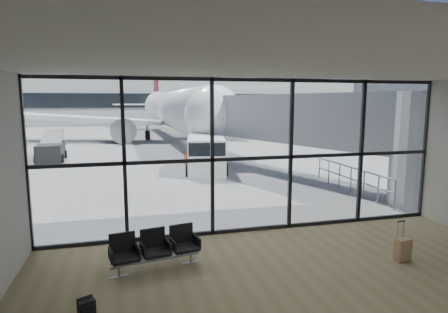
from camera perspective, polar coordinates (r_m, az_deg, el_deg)
name	(u,v)px	position (r m, az deg, el deg)	size (l,w,h in m)	color
ground	(155,131)	(50.47, -10.47, 3.89)	(220.00, 220.00, 0.00)	slate
lounge_shell	(346,174)	(6.54, 18.05, -2.49)	(12.02, 8.01, 4.51)	#6A6343
glass_curtain_wall	(252,157)	(10.90, 4.35, -0.03)	(12.10, 0.12, 4.50)	white
jet_bridge	(300,123)	(19.23, 11.46, 5.01)	(8.00, 16.50, 4.33)	#A4A6A9
apron_railing	(351,176)	(16.73, 18.76, -2.80)	(0.06, 5.46, 1.11)	gray
far_terminal	(143,99)	(72.23, -12.29, 8.49)	(80.00, 12.20, 11.00)	#A5A4A0
tree_3	(2,97)	(85.50, -30.72, 7.76)	(4.95, 4.95, 7.12)	#382619
tree_4	(36,94)	(84.06, -26.79, 8.47)	(5.61, 5.61, 8.07)	#382619
tree_5	(68,91)	(83.03, -22.72, 9.15)	(6.27, 6.27, 9.03)	#382619
seating_row	(154,247)	(9.04, -10.55, -13.40)	(2.05, 0.92, 0.91)	gray
backpack	(87,310)	(7.50, -20.18, -21.13)	(0.33, 0.33, 0.42)	black
suitcase	(403,250)	(10.24, 25.61, -12.70)	(0.39, 0.30, 0.98)	#977854
airliner	(173,110)	(39.78, -7.71, 7.04)	(32.53, 37.66, 9.70)	white
service_van	(206,154)	(20.52, -2.78, 0.40)	(2.76, 4.70, 1.93)	silver
belt_loader	(51,151)	(27.01, -24.85, 0.83)	(1.86, 4.29, 1.94)	black
traffic_cone_a	(186,159)	(23.48, -5.77, -0.40)	(0.39, 0.39, 0.56)	orange
traffic_cone_b	(186,156)	(24.72, -5.75, 0.08)	(0.42, 0.42, 0.60)	#FF520D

